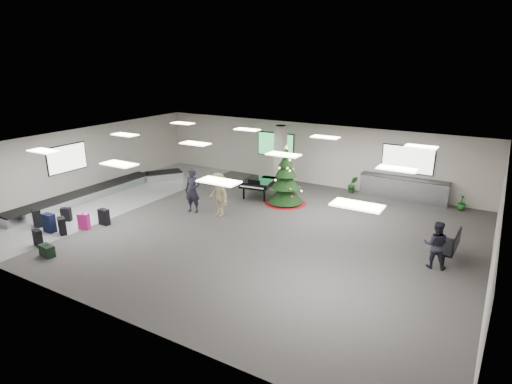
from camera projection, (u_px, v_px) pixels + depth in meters
The scene contains 20 objects.
ground at pixel (238, 225), 17.27m from camera, with size 18.00×18.00×0.00m, color #383532.
room_envelope at pixel (238, 164), 17.29m from camera, with size 18.02×14.02×3.21m.
baggage_carousel at pixel (102, 191), 20.93m from camera, with size 2.28×9.71×0.43m.
service_counter at pixel (403, 189), 20.14m from camera, with size 4.05×0.65×1.08m.
suitcase_0 at pixel (38, 238), 15.31m from camera, with size 0.44×0.31×0.63m.
suitcase_1 at pixel (62, 226), 16.28m from camera, with size 0.49×0.40×0.69m.
pink_suitcase at pixel (84, 221), 16.77m from camera, with size 0.47×0.37×0.66m.
suitcase_3 at pixel (104, 217), 17.23m from camera, with size 0.44×0.25×0.68m.
navy_suitcase at pixel (49, 223), 16.49m from camera, with size 0.49×0.29×0.76m.
suitcase_5 at pixel (37, 218), 17.02m from camera, with size 0.56×0.45×0.76m.
green_duffel at pixel (47, 251), 14.54m from camera, with size 0.62×0.36×0.41m.
suitcase_8 at pixel (66, 214), 17.62m from camera, with size 0.45×0.38×0.59m.
christmas_tree at pixel (286, 184), 19.52m from camera, with size 1.94×1.94×2.76m.
grand_piano at pixel (259, 183), 20.52m from camera, with size 1.56×1.91×1.00m.
bench at pixel (452, 245), 14.17m from camera, with size 0.58×1.55×0.97m.
traveler_a at pixel (193, 191), 18.43m from camera, with size 0.71×0.47×1.95m, color black.
traveler_b at pixel (218, 195), 17.98m from camera, with size 1.22×0.70×1.89m, color #8B7A55.
traveler_bench at pixel (436, 245), 13.59m from camera, with size 0.77×0.60×1.59m, color black.
potted_plant_left at pixel (353, 184), 21.21m from camera, with size 0.48×0.38×0.86m, color #164415.
potted_plant_right at pixel (462, 202), 18.83m from camera, with size 0.40×0.40×0.72m, color #164415.
Camera 1 is at (8.79, -13.44, 6.52)m, focal length 30.00 mm.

